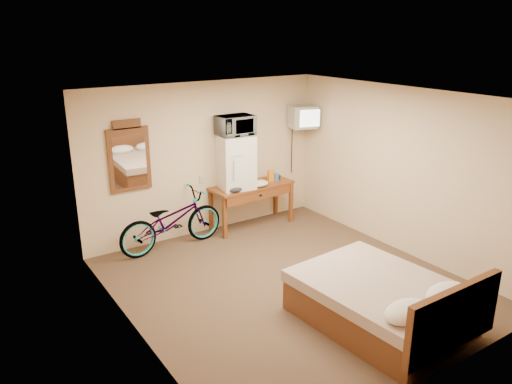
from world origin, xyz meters
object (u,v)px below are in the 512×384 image
Objects in this scene: wall_mirror at (129,157)px; bicycle at (171,221)px; microwave at (235,125)px; desk at (253,191)px; crt_television at (303,117)px; mini_fridge at (236,162)px; blue_cup at (277,177)px; bed at (385,302)px.

bicycle is (0.47, -0.32, -1.01)m from wall_mirror.
microwave reaches higher than bicycle.
desk is 2.39× the size of crt_television.
desk is 1.20m from microwave.
crt_television reaches higher than microwave.
desk is 1.66× the size of mini_fridge.
blue_cup is at bearing -5.33° from microwave.
crt_television reaches higher than blue_cup.
blue_cup is (0.79, -0.07, -0.98)m from microwave.
wall_mirror reaches higher than mini_fridge.
desk is 1.58m from crt_television.
microwave reaches higher than desk.
mini_fridge reaches higher than desk.
blue_cup is at bearing -175.51° from crt_television.
crt_television is 0.36× the size of bicycle.
wall_mirror reaches higher than blue_cup.
wall_mirror is at bearing 172.24° from desk.
wall_mirror reaches higher than microwave.
bed reaches higher than blue_cup.
crt_television reaches higher than bicycle.
bed is (-0.42, -3.38, -0.34)m from desk.
wall_mirror is 4.16m from bed.
microwave is 1.83m from bicycle.
bicycle is (-1.24, -0.10, -0.74)m from mini_fridge.
mini_fridge is 1.44× the size of crt_television.
blue_cup is 1.15m from crt_television.
crt_television is 3.11m from wall_mirror.
desk is 1.56m from bicycle.
blue_cup is 3.52m from bed.
microwave is 0.33× the size of bicycle.
crt_television is at bearing 66.43° from bed.
desk is at bearing -178.68° from crt_television.
blue_cup is (0.79, -0.07, -0.37)m from mini_fridge.
blue_cup is at bearing -2.56° from desk.
bed reaches higher than desk.
wall_mirror is at bearing 173.23° from blue_cup.
desk is 0.86× the size of bicycle.
mini_fridge reaches higher than bicycle.
microwave is 1.76m from wall_mirror.
bed is (-1.49, -3.41, -1.51)m from crt_television.
bed is at bearing -66.44° from wall_mirror.
bed is (-0.90, -3.36, -0.52)m from blue_cup.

